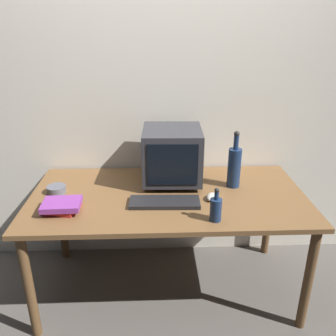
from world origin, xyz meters
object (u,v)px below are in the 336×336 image
at_px(keyboard, 165,202).
at_px(bottle_tall, 234,166).
at_px(cd_spindle, 56,189).
at_px(book_stack, 61,206).
at_px(computer_mouse, 212,197).
at_px(bottle_short, 216,209).
at_px(crt_monitor, 172,155).

distance_m(keyboard, bottle_tall, 0.53).
distance_m(bottle_tall, cd_spindle, 1.15).
height_order(bottle_tall, book_stack, bottle_tall).
bearing_deg(book_stack, computer_mouse, 6.87).
bearing_deg(bottle_tall, book_stack, -164.63).
bearing_deg(book_stack, bottle_tall, 15.37).
bearing_deg(bottle_tall, bottle_short, -113.71).
bearing_deg(keyboard, crt_monitor, 81.22).
bearing_deg(crt_monitor, keyboard, -100.61).
xyz_separation_m(crt_monitor, book_stack, (-0.65, -0.38, -0.16)).
xyz_separation_m(book_stack, cd_spindle, (-0.09, 0.24, -0.01)).
height_order(keyboard, bottle_short, bottle_short).
height_order(keyboard, computer_mouse, computer_mouse).
bearing_deg(keyboard, bottle_short, -33.77).
height_order(computer_mouse, bottle_tall, bottle_tall).
bearing_deg(computer_mouse, book_stack, -151.21).
distance_m(bottle_short, cd_spindle, 1.03).
height_order(crt_monitor, book_stack, crt_monitor).
height_order(bottle_tall, bottle_short, bottle_tall).
distance_m(bottle_tall, book_stack, 1.10).
height_order(computer_mouse, bottle_short, bottle_short).
height_order(keyboard, cd_spindle, cd_spindle).
relative_size(book_stack, cd_spindle, 1.90).
bearing_deg(keyboard, computer_mouse, 11.28).
relative_size(crt_monitor, computer_mouse, 3.98).
relative_size(crt_monitor, keyboard, 0.95).
distance_m(keyboard, book_stack, 0.60).
height_order(crt_monitor, bottle_tall, bottle_tall).
height_order(crt_monitor, computer_mouse, crt_monitor).
bearing_deg(book_stack, cd_spindle, 110.63).
xyz_separation_m(bottle_tall, book_stack, (-1.06, -0.29, -0.11)).
bearing_deg(bottle_short, crt_monitor, 112.54).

